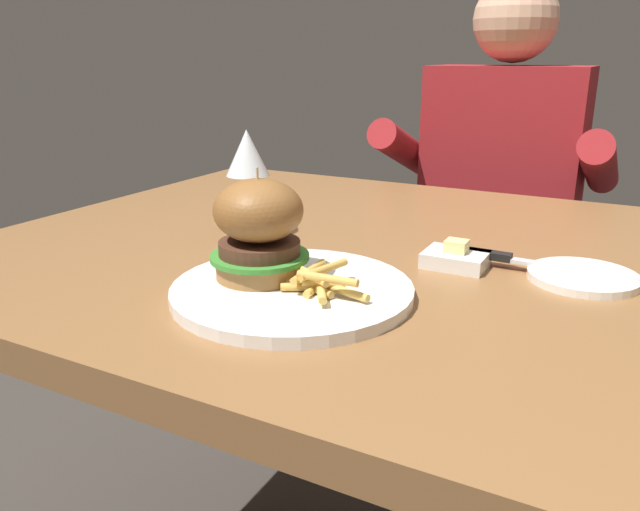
{
  "coord_description": "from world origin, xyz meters",
  "views": [
    {
      "loc": [
        0.28,
        -0.8,
        1.01
      ],
      "look_at": [
        -0.05,
        -0.19,
        0.78
      ],
      "focal_mm": 35.0,
      "sensor_mm": 36.0,
      "label": 1
    }
  ],
  "objects_px": {
    "bread_plate": "(583,277)",
    "diner_person": "(496,239)",
    "wine_glass": "(247,159)",
    "burger_sandwich": "(259,229)",
    "table_knife": "(540,264)",
    "main_plate": "(292,291)",
    "butter_dish": "(456,258)"
  },
  "relations": [
    {
      "from": "bread_plate",
      "to": "diner_person",
      "type": "relative_size",
      "value": 0.11
    },
    {
      "from": "wine_glass",
      "to": "burger_sandwich",
      "type": "bearing_deg",
      "value": -52.6
    },
    {
      "from": "burger_sandwich",
      "to": "diner_person",
      "type": "distance_m",
      "value": 0.98
    },
    {
      "from": "bread_plate",
      "to": "table_knife",
      "type": "xyz_separation_m",
      "value": [
        -0.05,
        0.0,
        0.01
      ]
    },
    {
      "from": "burger_sandwich",
      "to": "bread_plate",
      "type": "distance_m",
      "value": 0.4
    },
    {
      "from": "table_knife",
      "to": "main_plate",
      "type": "bearing_deg",
      "value": -137.91
    },
    {
      "from": "main_plate",
      "to": "wine_glass",
      "type": "distance_m",
      "value": 0.29
    },
    {
      "from": "bread_plate",
      "to": "diner_person",
      "type": "xyz_separation_m",
      "value": [
        -0.26,
        0.74,
        -0.18
      ]
    },
    {
      "from": "burger_sandwich",
      "to": "table_knife",
      "type": "bearing_deg",
      "value": 35.92
    },
    {
      "from": "wine_glass",
      "to": "bread_plate",
      "type": "xyz_separation_m",
      "value": [
        0.48,
        0.02,
        -0.11
      ]
    },
    {
      "from": "burger_sandwich",
      "to": "diner_person",
      "type": "bearing_deg",
      "value": 85.54
    },
    {
      "from": "wine_glass",
      "to": "diner_person",
      "type": "xyz_separation_m",
      "value": [
        0.21,
        0.77,
        -0.29
      ]
    },
    {
      "from": "main_plate",
      "to": "table_knife",
      "type": "height_order",
      "value": "table_knife"
    },
    {
      "from": "diner_person",
      "to": "table_knife",
      "type": "bearing_deg",
      "value": -74.06
    },
    {
      "from": "wine_glass",
      "to": "bread_plate",
      "type": "distance_m",
      "value": 0.49
    },
    {
      "from": "wine_glass",
      "to": "bread_plate",
      "type": "height_order",
      "value": "wine_glass"
    },
    {
      "from": "burger_sandwich",
      "to": "wine_glass",
      "type": "height_order",
      "value": "wine_glass"
    },
    {
      "from": "table_knife",
      "to": "diner_person",
      "type": "height_order",
      "value": "diner_person"
    },
    {
      "from": "butter_dish",
      "to": "diner_person",
      "type": "bearing_deg",
      "value": 98.13
    },
    {
      "from": "main_plate",
      "to": "butter_dish",
      "type": "height_order",
      "value": "butter_dish"
    },
    {
      "from": "bread_plate",
      "to": "table_knife",
      "type": "bearing_deg",
      "value": 178.46
    },
    {
      "from": "main_plate",
      "to": "butter_dish",
      "type": "bearing_deg",
      "value": 54.91
    },
    {
      "from": "main_plate",
      "to": "burger_sandwich",
      "type": "xyz_separation_m",
      "value": [
        -0.05,
        0.01,
        0.07
      ]
    },
    {
      "from": "butter_dish",
      "to": "burger_sandwich",
      "type": "bearing_deg",
      "value": -134.8
    },
    {
      "from": "bread_plate",
      "to": "wine_glass",
      "type": "bearing_deg",
      "value": -177.06
    },
    {
      "from": "main_plate",
      "to": "wine_glass",
      "type": "bearing_deg",
      "value": 134.75
    },
    {
      "from": "burger_sandwich",
      "to": "table_knife",
      "type": "xyz_separation_m",
      "value": [
        0.29,
        0.21,
        -0.06
      ]
    },
    {
      "from": "burger_sandwich",
      "to": "diner_person",
      "type": "height_order",
      "value": "diner_person"
    },
    {
      "from": "butter_dish",
      "to": "diner_person",
      "type": "xyz_separation_m",
      "value": [
        -0.11,
        0.76,
        -0.19
      ]
    },
    {
      "from": "wine_glass",
      "to": "diner_person",
      "type": "bearing_deg",
      "value": 74.53
    },
    {
      "from": "burger_sandwich",
      "to": "butter_dish",
      "type": "xyz_separation_m",
      "value": [
        0.18,
        0.18,
        -0.06
      ]
    },
    {
      "from": "table_knife",
      "to": "butter_dish",
      "type": "xyz_separation_m",
      "value": [
        -0.1,
        -0.02,
        -0.0
      ]
    }
  ]
}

